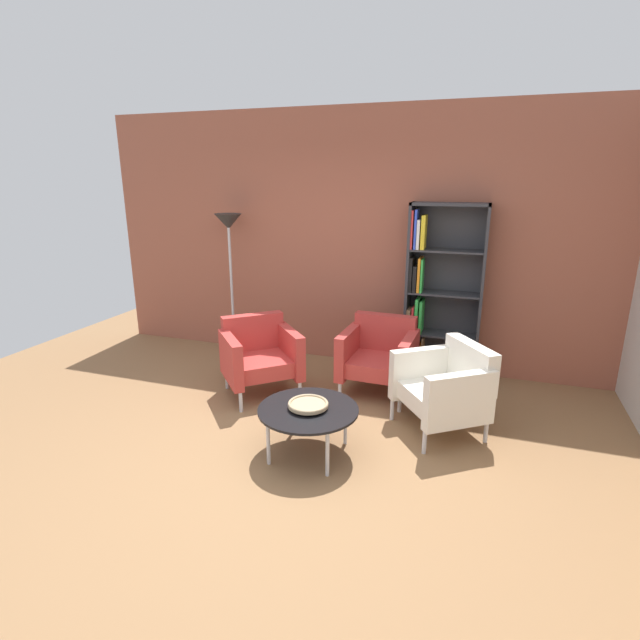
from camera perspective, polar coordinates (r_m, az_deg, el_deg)
The scene contains 9 objects.
ground_plane at distance 3.96m, azimuth -5.11°, elevation -16.56°, with size 8.32×8.32×0.00m, color olive.
brick_back_panel at distance 5.70m, azimuth 4.67°, elevation 9.28°, with size 6.40×0.12×2.90m, color #9E5642.
bookshelf_tall at distance 5.43m, azimuth 13.39°, elevation 2.81°, with size 0.80×0.30×1.90m.
coffee_table_low at distance 3.92m, azimuth -1.39°, elevation -10.67°, with size 0.80×0.80×0.40m.
decorative_bowl at distance 3.89m, azimuth -1.39°, elevation -9.83°, with size 0.32×0.32×0.05m.
armchair_corner_red at distance 5.01m, azimuth -7.09°, elevation -4.02°, with size 0.95×0.95×0.78m.
armchair_near_window at distance 5.00m, azimuth 6.95°, elevation -4.05°, with size 0.74×0.69×0.78m.
armchair_by_bookshelf at distance 4.39m, azimuth 14.54°, elevation -7.49°, with size 0.93×0.95×0.78m.
floor_lamp_torchiere at distance 5.94m, azimuth -10.58°, elevation 9.34°, with size 0.32×0.32×1.74m.
Camera 1 is at (1.39, -3.02, 2.15)m, focal length 27.35 mm.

